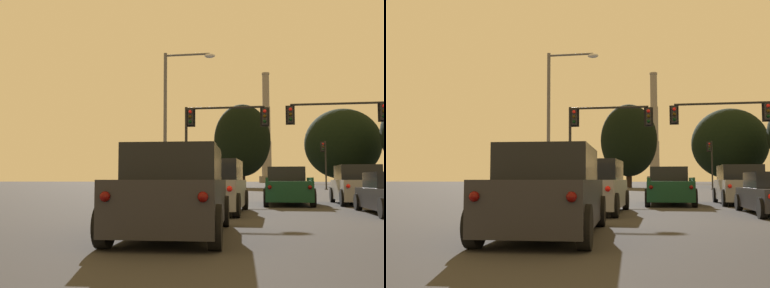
% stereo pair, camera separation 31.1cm
% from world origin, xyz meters
% --- Properties ---
extents(pickup_truck_center_lane_front, '(2.24, 5.53, 1.82)m').
position_xyz_m(pickup_truck_center_lane_front, '(-0.31, 21.42, 0.80)').
color(pickup_truck_center_lane_front, '#0F3823').
rests_on(pickup_truck_center_lane_front, ground_plane).
extents(suv_left_lane_second, '(2.21, 4.95, 1.86)m').
position_xyz_m(suv_left_lane_second, '(-3.12, 15.11, 0.90)').
color(suv_left_lane_second, gray).
rests_on(suv_left_lane_second, ground_plane).
extents(suv_left_lane_third, '(2.32, 4.98, 1.86)m').
position_xyz_m(suv_left_lane_third, '(-3.22, 8.60, 0.90)').
color(suv_left_lane_third, '#232328').
rests_on(suv_left_lane_third, ground_plane).
extents(suv_right_lane_front, '(2.23, 4.95, 1.86)m').
position_xyz_m(suv_right_lane_front, '(2.99, 21.65, 0.90)').
color(suv_right_lane_front, gray).
rests_on(suv_right_lane_front, ground_plane).
extents(traffic_light_overhead_right, '(6.43, 0.50, 6.06)m').
position_xyz_m(traffic_light_overhead_right, '(4.16, 28.36, 4.67)').
color(traffic_light_overhead_right, black).
rests_on(traffic_light_overhead_right, ground_plane).
extents(traffic_light_overhead_left, '(5.59, 0.50, 5.94)m').
position_xyz_m(traffic_light_overhead_left, '(-4.61, 28.10, 4.55)').
color(traffic_light_overhead_left, black).
rests_on(traffic_light_overhead_left, ground_plane).
extents(traffic_light_far_right, '(0.78, 0.50, 5.86)m').
position_xyz_m(traffic_light_far_right, '(5.83, 55.35, 3.85)').
color(traffic_light_far_right, black).
rests_on(traffic_light_far_right, ground_plane).
extents(street_lamp, '(3.09, 0.36, 8.72)m').
position_xyz_m(street_lamp, '(-6.67, 25.01, 5.33)').
color(street_lamp, '#56565B').
rests_on(street_lamp, ground_plane).
extents(smokestack, '(6.05, 6.05, 43.90)m').
position_xyz_m(smokestack, '(-0.43, 178.31, 17.26)').
color(smokestack, slate).
rests_on(smokestack, ground_plane).
extents(treeline_left_mid, '(8.61, 7.75, 12.74)m').
position_xyz_m(treeline_left_mid, '(-4.68, 68.00, 7.20)').
color(treeline_left_mid, black).
rests_on(treeline_left_mid, ground_plane).
extents(treeline_far_left, '(12.90, 11.61, 13.48)m').
position_xyz_m(treeline_far_left, '(12.01, 79.65, 7.38)').
color(treeline_far_left, black).
rests_on(treeline_far_left, ground_plane).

